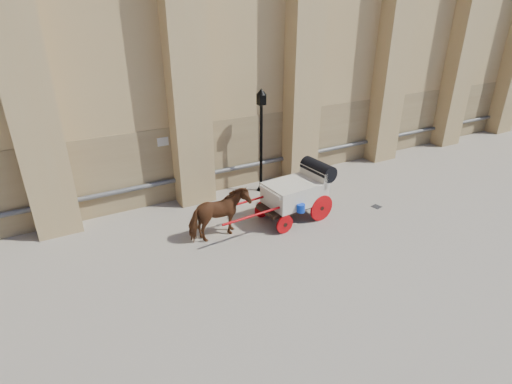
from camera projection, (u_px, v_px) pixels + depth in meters
ground at (262, 234)px, 13.69m from camera, size 90.00×90.00×0.00m
horse at (219, 215)px, 13.12m from camera, size 2.12×1.12×1.72m
carriage at (298, 190)px, 14.36m from camera, size 4.66×1.73×2.01m
street_lamp at (261, 138)px, 15.98m from camera, size 0.40×0.40×4.26m
drain_grate_near at (282, 227)px, 14.13m from camera, size 0.41×0.41×0.01m
drain_grate_far at (376, 207)px, 15.54m from camera, size 0.38×0.38×0.01m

